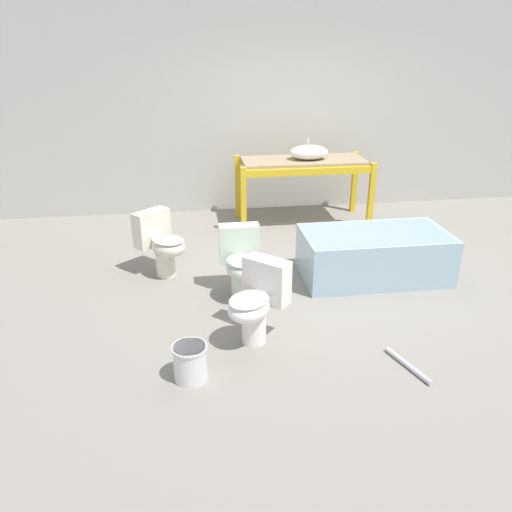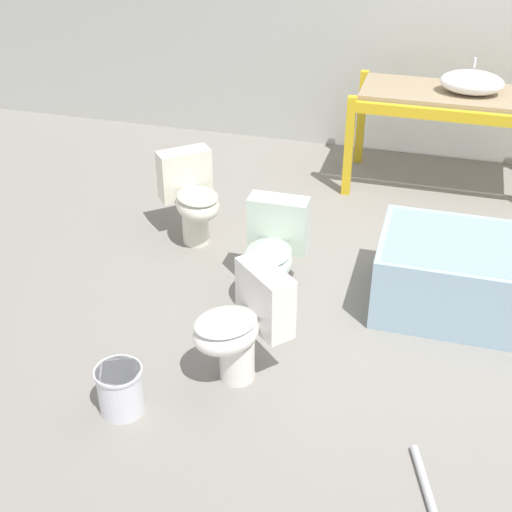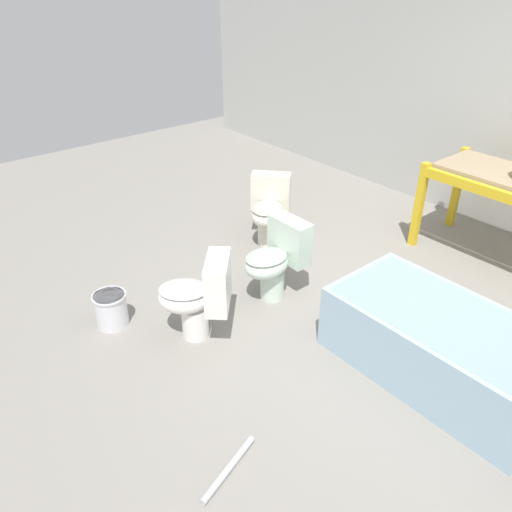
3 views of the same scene
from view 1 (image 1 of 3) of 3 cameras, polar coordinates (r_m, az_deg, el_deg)
ground_plane at (r=5.60m, az=7.81°, el=-1.45°), size 12.00×12.00×0.00m
warehouse_wall_rear at (r=7.34m, az=3.61°, el=17.68°), size 10.80×0.08×3.20m
shelving_rack at (r=6.81m, az=5.42°, el=9.85°), size 1.77×0.77×0.88m
sink_basin at (r=6.76m, az=6.09°, el=11.71°), size 0.52×0.35×0.27m
bathtub_main at (r=5.40m, az=13.37°, el=0.50°), size 1.52×0.81×0.50m
toilet_near at (r=5.37m, az=-10.74°, el=1.57°), size 0.62×0.64×0.69m
toilet_far at (r=4.84m, az=-1.71°, el=-0.54°), size 0.40×0.54×0.69m
toilet_extra at (r=4.12m, az=0.07°, el=-5.08°), size 0.62×0.64×0.69m
bucket_white at (r=3.81m, az=-7.53°, el=-11.89°), size 0.26×0.26×0.28m
loose_pipe at (r=4.14m, az=16.98°, el=-11.87°), size 0.19×0.48×0.04m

